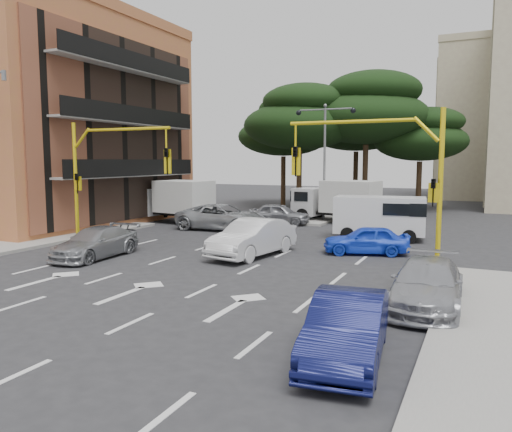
{
  "coord_description": "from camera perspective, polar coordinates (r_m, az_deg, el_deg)",
  "views": [
    {
      "loc": [
        10.11,
        -16.86,
        4.16
      ],
      "look_at": [
        0.53,
        3.8,
        1.6
      ],
      "focal_mm": 35.0,
      "sensor_mm": 36.0,
      "label": 1
    }
  ],
  "objects": [
    {
      "name": "car_white_hatch",
      "position": [
        21.64,
        -0.39,
        -2.51
      ],
      "size": [
        2.4,
        5.07,
        1.61
      ],
      "primitive_type": "imported",
      "rotation": [
        0.0,
        0.0,
        -0.15
      ],
      "color": "silver",
      "rests_on": "ground"
    },
    {
      "name": "ground",
      "position": [
        20.1,
        -5.96,
        -5.57
      ],
      "size": [
        120.0,
        120.0,
        0.0
      ],
      "primitive_type": "plane",
      "color": "#28282B",
      "rests_on": "ground"
    },
    {
      "name": "pine_right",
      "position": [
        43.16,
        18.36,
        8.82
      ],
      "size": [
        7.49,
        7.49,
        8.37
      ],
      "color": "#382616",
      "rests_on": "ground"
    },
    {
      "name": "signal_mast_left",
      "position": [
        25.33,
        -17.09,
        5.51
      ],
      "size": [
        5.79,
        0.37,
        6.0
      ],
      "color": "yellow",
      "rests_on": "ground"
    },
    {
      "name": "signal_mast_right",
      "position": [
        19.14,
        15.0,
        5.37
      ],
      "size": [
        5.79,
        0.37,
        6.0
      ],
      "color": "yellow",
      "rests_on": "ground"
    },
    {
      "name": "car_navy_parked",
      "position": [
        10.82,
        10.36,
        -12.42
      ],
      "size": [
        1.94,
        4.3,
        1.37
      ],
      "primitive_type": "imported",
      "rotation": [
        0.0,
        0.0,
        0.12
      ],
      "color": "#0D1145",
      "rests_on": "ground"
    },
    {
      "name": "car_silver_cross_a",
      "position": [
        29.83,
        -3.86,
        -0.13
      ],
      "size": [
        5.62,
        2.72,
        1.54
      ],
      "primitive_type": "imported",
      "rotation": [
        0.0,
        0.0,
        1.6
      ],
      "color": "#9EA1A5",
      "rests_on": "ground"
    },
    {
      "name": "car_silver_parked",
      "position": [
        14.99,
        18.93,
        -7.38
      ],
      "size": [
        2.02,
        4.7,
        1.35
      ],
      "primitive_type": "imported",
      "rotation": [
        0.0,
        0.0,
        0.03
      ],
      "color": "#A0A2A8",
      "rests_on": "ground"
    },
    {
      "name": "pine_left_near",
      "position": [
        41.43,
        5.07,
        11.16
      ],
      "size": [
        9.15,
        9.15,
        10.23
      ],
      "color": "#382616",
      "rests_on": "ground"
    },
    {
      "name": "box_truck_a",
      "position": [
        33.9,
        -9.53,
        1.67
      ],
      "size": [
        6.03,
        3.21,
        2.83
      ],
      "primitive_type": null,
      "rotation": [
        0.0,
        0.0,
        1.43
      ],
      "color": "silver",
      "rests_on": "ground"
    },
    {
      "name": "car_blue_compact",
      "position": [
        22.66,
        12.49,
        -2.68
      ],
      "size": [
        4.02,
        2.56,
        1.27
      ],
      "primitive_type": "imported",
      "rotation": [
        0.0,
        0.0,
        -1.27
      ],
      "color": "blue",
      "rests_on": "ground"
    },
    {
      "name": "box_truck_b",
      "position": [
        33.73,
        9.14,
        1.66
      ],
      "size": [
        6.06,
        3.32,
        2.83
      ],
      "primitive_type": null,
      "rotation": [
        0.0,
        0.0,
        1.41
      ],
      "color": "silver",
      "rests_on": "ground"
    },
    {
      "name": "pine_back",
      "position": [
        47.26,
        11.49,
        10.46
      ],
      "size": [
        9.15,
        9.15,
        10.23
      ],
      "color": "#382616",
      "rests_on": "ground"
    },
    {
      "name": "street_lamp_center",
      "position": [
        34.4,
        7.87,
        8.46
      ],
      "size": [
        4.16,
        0.36,
        7.77
      ],
      "color": "slate",
      "rests_on": "median_strip"
    },
    {
      "name": "van_white",
      "position": [
        27.0,
        13.93,
        -0.18
      ],
      "size": [
        4.81,
        2.61,
        2.3
      ],
      "primitive_type": null,
      "rotation": [
        0.0,
        0.0,
        -1.45
      ],
      "color": "silver",
      "rests_on": "ground"
    },
    {
      "name": "median_strip",
      "position": [
        34.62,
        7.73,
        -0.42
      ],
      "size": [
        1.4,
        6.0,
        0.15
      ],
      "primitive_type": "cube",
      "color": "gray",
      "rests_on": "ground"
    },
    {
      "name": "car_silver_cross_b",
      "position": [
        32.44,
        2.67,
        0.25
      ],
      "size": [
        4.12,
        1.96,
        1.36
      ],
      "primitive_type": "imported",
      "rotation": [
        0.0,
        0.0,
        1.66
      ],
      "color": "#95979D",
      "rests_on": "ground"
    },
    {
      "name": "pine_center",
      "position": [
        42.01,
        12.6,
        11.91
      ],
      "size": [
        9.98,
        9.98,
        11.16
      ],
      "color": "#382616",
      "rests_on": "ground"
    },
    {
      "name": "pine_left_far",
      "position": [
        46.17,
        3.21,
        9.82
      ],
      "size": [
        8.32,
        8.32,
        9.3
      ],
      "color": "#382616",
      "rests_on": "ground"
    },
    {
      "name": "apartment_orange",
      "position": [
        37.59,
        -23.89,
        9.98
      ],
      "size": [
        15.19,
        16.15,
        13.7
      ],
      "color": "#B26E37",
      "rests_on": "ground"
    },
    {
      "name": "car_silver_wagon",
      "position": [
        22.4,
        -17.88,
        -2.92
      ],
      "size": [
        2.03,
        4.54,
        1.29
      ],
      "primitive_type": "imported",
      "rotation": [
        0.0,
        0.0,
        0.05
      ],
      "color": "#919398",
      "rests_on": "ground"
    }
  ]
}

